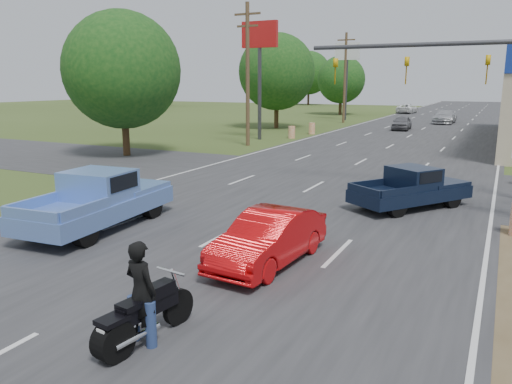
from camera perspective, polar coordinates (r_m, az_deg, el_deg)
The scene contains 22 objects.
main_road at distance 45.26m, azimuth 17.13°, elevation 6.12°, with size 15.00×180.00×0.02m, color #2D2D30.
cross_road at distance 24.03m, azimuth 8.25°, elevation 1.44°, with size 120.00×10.00×0.02m, color #2D2D30.
utility_pole_5 at distance 36.55m, azimuth -0.97°, elevation 13.64°, with size 2.00×0.28×10.00m.
utility_pole_6 at distance 58.90m, azimuth 10.13°, elevation 12.97°, with size 2.00×0.28×10.00m.
tree_0 at distance 32.44m, azimuth -15.04°, elevation 13.29°, with size 7.14×7.14×8.84m.
tree_1 at distance 50.90m, azimuth 2.38°, elevation 13.56°, with size 7.56×7.56×9.36m.
tree_2 at distance 73.65m, azimuth 9.71°, elevation 12.55°, with size 6.72×6.72×8.32m.
tree_4 at distance 100.99m, azimuth -11.98°, elevation 13.42°, with size 9.24×9.24×11.44m.
tree_6 at distance 106.23m, azimuth 6.06°, elevation 13.39°, with size 8.82×8.82×10.92m.
barrel_2 at distance 41.76m, azimuth 4.11°, elevation 6.83°, with size 0.56×0.56×1.00m, color orange.
barrel_3 at distance 45.37m, azimuth 6.41°, elevation 7.23°, with size 0.56×0.56×1.00m, color orange.
pole_sign_left_near at distance 40.65m, azimuth 0.42°, elevation 16.13°, with size 3.00×0.35×9.20m.
pole_sign_left_far at distance 63.07m, azimuth 10.37°, elevation 14.60°, with size 3.00×0.35×9.20m.
signal_mast at distance 21.49m, azimuth 23.02°, elevation 12.19°, with size 9.12×0.40×7.00m.
red_convertible at distance 12.62m, azimuth 1.48°, elevation -5.35°, with size 1.42×4.07×1.34m, color #BE080B.
motorcycle at distance 9.16m, azimuth -13.16°, elevation -13.91°, with size 0.76×2.26×1.15m.
rider at distance 9.03m, azimuth -12.99°, elevation -11.54°, with size 0.66×0.43×1.80m, color black.
blue_pickup at distance 16.54m, azimuth -17.38°, elevation -0.73°, with size 2.54×5.66×1.83m.
navy_pickup at distance 19.14m, azimuth 17.49°, elevation 0.51°, with size 4.05×4.78×1.52m.
distant_car_grey at distance 51.00m, azimuth 16.33°, elevation 7.58°, with size 1.61×4.01×1.37m, color slate.
distant_car_silver at distance 60.69m, azimuth 20.77°, elevation 8.05°, with size 2.15×5.29×1.54m, color #B2B3B7.
distant_car_white at distance 79.36m, azimuth 16.89°, elevation 9.10°, with size 2.31×5.01×1.39m, color white.
Camera 1 is at (7.32, -4.44, 4.51)m, focal length 35.00 mm.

